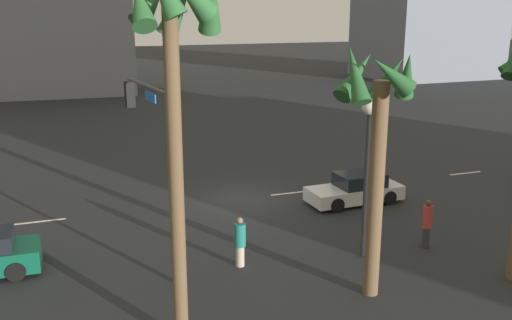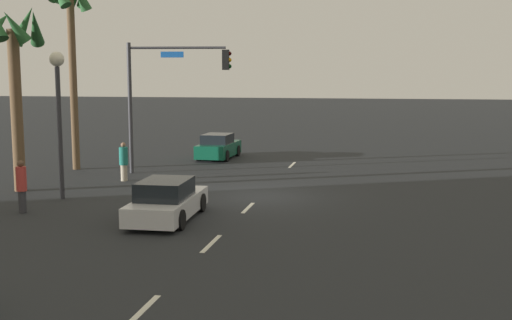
{
  "view_description": "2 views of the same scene",
  "coord_description": "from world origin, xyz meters",
  "px_view_note": "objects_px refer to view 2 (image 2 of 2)",
  "views": [
    {
      "loc": [
        7.83,
        24.0,
        8.58
      ],
      "look_at": [
        -0.55,
        0.4,
        1.91
      ],
      "focal_mm": 40.34,
      "sensor_mm": 36.0,
      "label": 1
    },
    {
      "loc": [
        -23.91,
        -4.67,
        4.73
      ],
      "look_at": [
        -1.53,
        -0.13,
        1.65
      ],
      "focal_mm": 43.79,
      "sensor_mm": 36.0,
      "label": 2
    }
  ],
  "objects_px": {
    "traffic_signal": "(164,85)",
    "streetlamp": "(58,95)",
    "pedestrian_0": "(22,185)",
    "car_1": "(218,147)",
    "pedestrian_1": "(124,161)",
    "palm_tree_1": "(70,21)",
    "palm_tree_0": "(16,59)",
    "car_0": "(167,201)"
  },
  "relations": [
    {
      "from": "pedestrian_0",
      "to": "palm_tree_0",
      "type": "xyz_separation_m",
      "value": [
        3.81,
        2.37,
        4.44
      ]
    },
    {
      "from": "traffic_signal",
      "to": "pedestrian_0",
      "type": "xyz_separation_m",
      "value": [
        -9.44,
        1.85,
        -3.31
      ]
    },
    {
      "from": "palm_tree_1",
      "to": "traffic_signal",
      "type": "bearing_deg",
      "value": -93.2
    },
    {
      "from": "traffic_signal",
      "to": "streetlamp",
      "type": "distance_m",
      "value": 7.1
    },
    {
      "from": "streetlamp",
      "to": "palm_tree_1",
      "type": "distance_m",
      "value": 8.56
    },
    {
      "from": "car_1",
      "to": "pedestrian_1",
      "type": "height_order",
      "value": "pedestrian_1"
    },
    {
      "from": "streetlamp",
      "to": "palm_tree_1",
      "type": "bearing_deg",
      "value": 24.02
    },
    {
      "from": "traffic_signal",
      "to": "streetlamp",
      "type": "relative_size",
      "value": 1.12
    },
    {
      "from": "car_0",
      "to": "palm_tree_0",
      "type": "height_order",
      "value": "palm_tree_0"
    },
    {
      "from": "car_1",
      "to": "palm_tree_1",
      "type": "xyz_separation_m",
      "value": [
        -5.57,
        6.06,
        6.77
      ]
    },
    {
      "from": "pedestrian_1",
      "to": "palm_tree_0",
      "type": "distance_m",
      "value": 6.32
    },
    {
      "from": "streetlamp",
      "to": "palm_tree_1",
      "type": "relative_size",
      "value": 0.57
    },
    {
      "from": "car_0",
      "to": "car_1",
      "type": "relative_size",
      "value": 1.08
    },
    {
      "from": "streetlamp",
      "to": "pedestrian_0",
      "type": "height_order",
      "value": "streetlamp"
    },
    {
      "from": "car_1",
      "to": "palm_tree_0",
      "type": "bearing_deg",
      "value": 155.01
    },
    {
      "from": "car_0",
      "to": "palm_tree_0",
      "type": "relative_size",
      "value": 0.57
    },
    {
      "from": "palm_tree_1",
      "to": "pedestrian_0",
      "type": "bearing_deg",
      "value": -162.43
    },
    {
      "from": "palm_tree_1",
      "to": "streetlamp",
      "type": "bearing_deg",
      "value": -155.98
    },
    {
      "from": "streetlamp",
      "to": "pedestrian_1",
      "type": "relative_size",
      "value": 3.21
    },
    {
      "from": "car_1",
      "to": "streetlamp",
      "type": "bearing_deg",
      "value": 167.3
    },
    {
      "from": "car_0",
      "to": "pedestrian_0",
      "type": "distance_m",
      "value": 5.31
    },
    {
      "from": "car_1",
      "to": "traffic_signal",
      "type": "bearing_deg",
      "value": 169.03
    },
    {
      "from": "car_0",
      "to": "pedestrian_0",
      "type": "xyz_separation_m",
      "value": [
        0.03,
        5.3,
        0.35
      ]
    },
    {
      "from": "streetlamp",
      "to": "pedestrian_0",
      "type": "relative_size",
      "value": 3.07
    },
    {
      "from": "car_1",
      "to": "streetlamp",
      "type": "xyz_separation_m",
      "value": [
        -12.73,
        2.87,
        3.33
      ]
    },
    {
      "from": "car_0",
      "to": "pedestrian_1",
      "type": "relative_size",
      "value": 2.5
    },
    {
      "from": "pedestrian_1",
      "to": "car_1",
      "type": "bearing_deg",
      "value": -14.81
    },
    {
      "from": "car_1",
      "to": "pedestrian_0",
      "type": "height_order",
      "value": "pedestrian_0"
    },
    {
      "from": "car_0",
      "to": "palm_tree_0",
      "type": "bearing_deg",
      "value": 63.45
    },
    {
      "from": "pedestrian_0",
      "to": "palm_tree_0",
      "type": "relative_size",
      "value": 0.24
    },
    {
      "from": "traffic_signal",
      "to": "streetlamp",
      "type": "xyz_separation_m",
      "value": [
        -6.88,
        1.74,
        -0.29
      ]
    },
    {
      "from": "traffic_signal",
      "to": "palm_tree_0",
      "type": "relative_size",
      "value": 0.82
    },
    {
      "from": "palm_tree_0",
      "to": "palm_tree_1",
      "type": "height_order",
      "value": "palm_tree_1"
    },
    {
      "from": "car_1",
      "to": "streetlamp",
      "type": "relative_size",
      "value": 0.72
    },
    {
      "from": "traffic_signal",
      "to": "car_0",
      "type": "bearing_deg",
      "value": -159.96
    },
    {
      "from": "traffic_signal",
      "to": "palm_tree_0",
      "type": "xyz_separation_m",
      "value": [
        -5.63,
        4.22,
        1.14
      ]
    },
    {
      "from": "streetlamp",
      "to": "palm_tree_0",
      "type": "height_order",
      "value": "palm_tree_0"
    },
    {
      "from": "pedestrian_0",
      "to": "palm_tree_1",
      "type": "bearing_deg",
      "value": 17.57
    },
    {
      "from": "pedestrian_0",
      "to": "pedestrian_1",
      "type": "xyz_separation_m",
      "value": [
        6.94,
        -0.78,
        -0.05
      ]
    },
    {
      "from": "car_1",
      "to": "streetlamp",
      "type": "distance_m",
      "value": 13.47
    },
    {
      "from": "streetlamp",
      "to": "pedestrian_0",
      "type": "distance_m",
      "value": 3.96
    },
    {
      "from": "streetlamp",
      "to": "pedestrian_1",
      "type": "height_order",
      "value": "streetlamp"
    }
  ]
}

